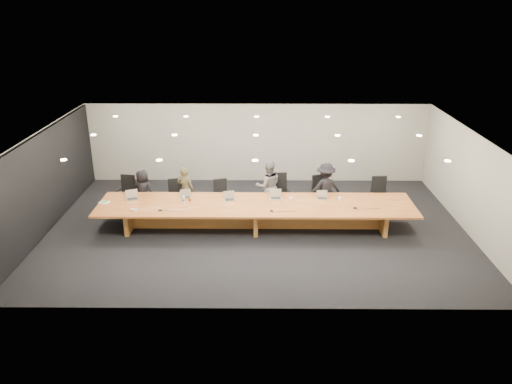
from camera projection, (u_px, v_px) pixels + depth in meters
ground at (256, 228)px, 14.47m from camera, size 12.00×12.00×0.00m
back_wall at (257, 143)px, 17.67m from camera, size 12.00×0.02×2.80m
left_wall_panel at (45, 183)px, 14.01m from camera, size 0.08×7.84×2.74m
conference_table at (256, 211)px, 14.28m from camera, size 9.00×1.80×0.75m
chair_far_left at (126, 193)px, 15.50m from camera, size 0.65×0.65×1.11m
chair_left at (176, 195)px, 15.49m from camera, size 0.61×0.61×1.00m
chair_mid_left at (222, 196)px, 15.43m from camera, size 0.66×0.66×1.02m
chair_mid_right at (280, 193)px, 15.43m from camera, size 0.66×0.66×1.19m
chair_right at (322, 193)px, 15.47m from camera, size 0.72×0.72×1.12m
chair_far_right at (380, 195)px, 15.38m from camera, size 0.61×0.61×1.12m
person_a at (143, 191)px, 15.30m from camera, size 0.78×0.64×1.36m
person_b at (185, 190)px, 15.26m from camera, size 0.62×0.49×1.48m
person_c at (268, 186)px, 15.33m from camera, size 0.88×0.74×1.63m
person_d at (325, 188)px, 15.20m from camera, size 1.14×0.80×1.60m
laptop_a at (132, 195)px, 14.46m from camera, size 0.41×0.36×0.27m
laptop_b at (186, 194)px, 14.56m from camera, size 0.34×0.28×0.24m
laptop_c at (230, 196)px, 14.41m from camera, size 0.37×0.31×0.25m
laptop_d at (276, 195)px, 14.50m from camera, size 0.36×0.27×0.27m
laptop_e at (322, 195)px, 14.50m from camera, size 0.31×0.22×0.24m
water_bottle at (184, 200)px, 14.18m from camera, size 0.09×0.09×0.23m
amber_mug at (190, 200)px, 14.37m from camera, size 0.10×0.10×0.09m
paper_cup_near at (291, 199)px, 14.41m from camera, size 0.10×0.10×0.10m
paper_cup_far at (340, 199)px, 14.44m from camera, size 0.11×0.11×0.10m
notepad at (104, 202)px, 14.29m from camera, size 0.34×0.31×0.02m
lime_gadget at (105, 201)px, 14.29m from camera, size 0.16×0.10×0.02m
av_box at (134, 210)px, 13.78m from camera, size 0.21×0.18×0.03m
mic_left at (160, 210)px, 13.75m from camera, size 0.13×0.13×0.03m
mic_center at (271, 211)px, 13.73m from camera, size 0.14×0.14×0.03m
mic_right at (355, 208)px, 13.91m from camera, size 0.17×0.17×0.03m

